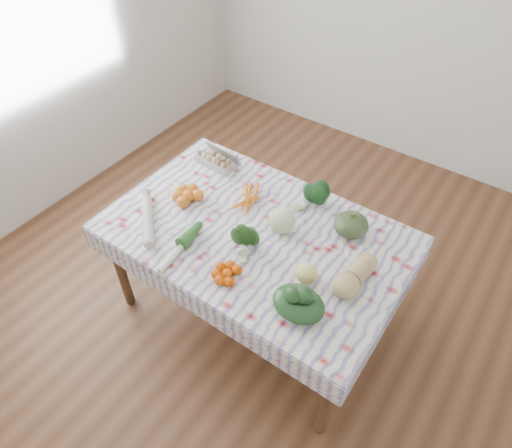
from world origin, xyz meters
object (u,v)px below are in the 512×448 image
at_px(dining_table, 256,242).
at_px(grapefruit, 306,273).
at_px(butternut_squash, 354,275).
at_px(egg_carton, 214,161).
at_px(kabocha_squash, 351,225).
at_px(cabbage, 282,221).

distance_m(dining_table, grapefruit, 0.45).
xyz_separation_m(dining_table, butternut_squash, (0.60, -0.02, 0.15)).
bearing_deg(egg_carton, kabocha_squash, 1.37).
bearing_deg(kabocha_squash, egg_carton, 177.62).
distance_m(egg_carton, kabocha_squash, 1.00).
height_order(cabbage, grapefruit, cabbage).
xyz_separation_m(kabocha_squash, cabbage, (-0.32, -0.20, 0.01)).
relative_size(cabbage, butternut_squash, 0.51).
xyz_separation_m(egg_carton, butternut_squash, (1.17, -0.35, 0.03)).
distance_m(dining_table, butternut_squash, 0.62).
bearing_deg(butternut_squash, dining_table, -175.69).
bearing_deg(egg_carton, grapefruit, -22.15).
distance_m(kabocha_squash, butternut_squash, 0.36).
relative_size(kabocha_squash, butternut_squash, 0.66).
bearing_deg(dining_table, grapefruit, -18.62).
bearing_deg(grapefruit, butternut_squash, 30.38).
relative_size(kabocha_squash, grapefruit, 1.76).
bearing_deg(egg_carton, cabbage, -16.08).
relative_size(butternut_squash, grapefruit, 2.67).
height_order(kabocha_squash, cabbage, cabbage).
bearing_deg(butternut_squash, grapefruit, -143.72).
height_order(dining_table, egg_carton, egg_carton).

